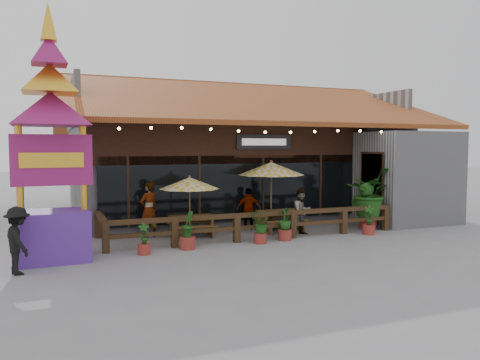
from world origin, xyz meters
name	(u,v)px	position (x,y,z in m)	size (l,w,h in m)	color
ground	(298,234)	(0.00, 0.00, 0.00)	(100.00, 100.00, 0.00)	gray
restaurant_building	(236,164)	(0.26, 6.61, 2.21)	(15.50, 14.73, 6.09)	#ABABB0
patio_railing	(241,221)	(-2.25, -0.27, 0.61)	(10.00, 2.60, 0.92)	#432C18
umbrella_left	(190,183)	(-3.72, 0.57, 1.83)	(2.40, 2.40, 2.09)	brown
umbrella_right	(271,169)	(-0.57, 1.01, 2.22)	(3.10, 3.10, 2.55)	brown
picnic_table_left	(192,222)	(-3.54, 1.00, 0.48)	(1.56, 1.37, 0.71)	brown
picnic_table_right	(280,217)	(-0.33, 0.78, 0.51)	(1.57, 1.36, 0.75)	brown
thai_sign_tower	(51,116)	(-7.86, -0.94, 3.82)	(2.73, 2.73, 7.23)	#582A9B
tropical_plant	(368,194)	(2.85, -0.08, 1.30)	(2.17, 2.12, 2.27)	maroon
diner_a	(149,210)	(-4.92, 1.26, 0.94)	(0.69, 0.45, 1.88)	#331B10
diner_b	(302,212)	(0.05, -0.14, 0.80)	(0.77, 0.60, 1.59)	#331B10
diner_c	(249,209)	(-1.26, 1.44, 0.76)	(0.90, 0.37, 1.53)	#331B10
pedestrian	(18,241)	(-8.66, -2.03, 0.81)	(1.04, 0.60, 1.61)	black
planter_a	(144,241)	(-5.52, -1.08, 0.37)	(0.36, 0.36, 0.89)	maroon
planter_b	(188,232)	(-4.21, -0.88, 0.51)	(0.48, 0.52, 1.12)	maroon
planter_c	(260,226)	(-1.87, -0.92, 0.55)	(0.68, 0.62, 0.98)	maroon
planter_d	(285,225)	(-0.94, -0.78, 0.51)	(0.50, 0.50, 1.06)	maroon
planter_e	(369,222)	(2.21, -0.97, 0.43)	(0.44, 0.42, 1.02)	maroon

